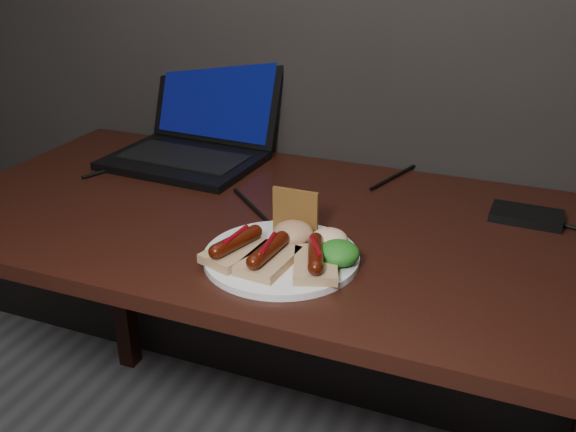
# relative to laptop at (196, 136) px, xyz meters

# --- Properties ---
(desk) EXTENTS (1.40, 0.70, 0.75)m
(desk) POSITION_rel_laptop_xyz_m (0.33, -0.25, -0.14)
(desk) COLOR black
(desk) RESTS_ON ground
(laptop) EXTENTS (0.36, 0.36, 0.25)m
(laptop) POSITION_rel_laptop_xyz_m (0.00, 0.00, 0.00)
(laptop) COLOR black
(laptop) RESTS_ON desk
(hard_drive) EXTENTS (0.14, 0.09, 0.02)m
(hard_drive) POSITION_rel_laptop_xyz_m (0.77, -0.08, -0.05)
(hard_drive) COLOR black
(hard_drive) RESTS_ON desk
(desk_cables) EXTENTS (1.05, 0.45, 0.01)m
(desk_cables) POSITION_rel_laptop_xyz_m (0.33, -0.09, -0.05)
(desk_cables) COLOR black
(desk_cables) RESTS_ON desk
(plate) EXTENTS (0.33, 0.33, 0.01)m
(plate) POSITION_rel_laptop_xyz_m (0.39, -0.41, -0.05)
(plate) COLOR white
(plate) RESTS_ON desk
(bread_sausage_left) EXTENTS (0.10, 0.13, 0.04)m
(bread_sausage_left) POSITION_rel_laptop_xyz_m (0.33, -0.45, -0.02)
(bread_sausage_left) COLOR tan
(bread_sausage_left) RESTS_ON plate
(bread_sausage_center) EXTENTS (0.08, 0.12, 0.04)m
(bread_sausage_center) POSITION_rel_laptop_xyz_m (0.39, -0.45, -0.02)
(bread_sausage_center) COLOR tan
(bread_sausage_center) RESTS_ON plate
(bread_sausage_right) EXTENTS (0.10, 0.13, 0.04)m
(bread_sausage_right) POSITION_rel_laptop_xyz_m (0.46, -0.44, -0.02)
(bread_sausage_right) COLOR tan
(bread_sausage_right) RESTS_ON plate
(crispbread) EXTENTS (0.09, 0.01, 0.08)m
(crispbread) POSITION_rel_laptop_xyz_m (0.39, -0.33, 0.00)
(crispbread) COLOR olive
(crispbread) RESTS_ON plate
(salad_greens) EXTENTS (0.07, 0.07, 0.04)m
(salad_greens) POSITION_rel_laptop_xyz_m (0.49, -0.40, -0.02)
(salad_greens) COLOR #175310
(salad_greens) RESTS_ON plate
(salsa_mound) EXTENTS (0.07, 0.07, 0.04)m
(salsa_mound) POSITION_rel_laptop_xyz_m (0.40, -0.37, -0.02)
(salsa_mound) COLOR maroon
(salsa_mound) RESTS_ON plate
(coleslaw_mound) EXTENTS (0.06, 0.06, 0.04)m
(coleslaw_mound) POSITION_rel_laptop_xyz_m (0.46, -0.36, -0.02)
(coleslaw_mound) COLOR silver
(coleslaw_mound) RESTS_ON plate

